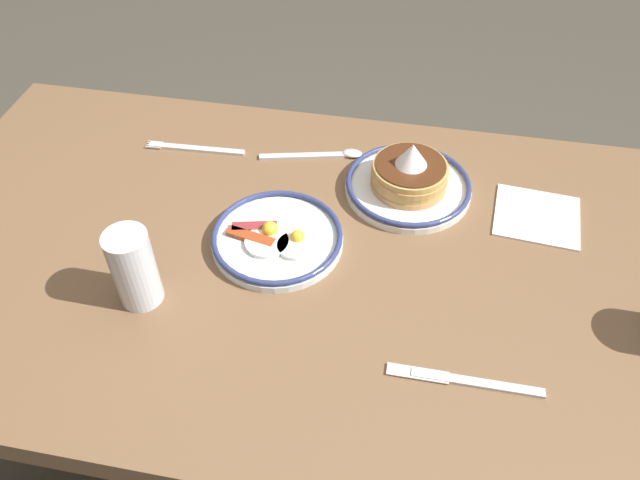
% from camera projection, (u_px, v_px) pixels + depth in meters
% --- Properties ---
extents(ground_plane, '(6.00, 6.00, 0.00)m').
position_uv_depth(ground_plane, '(313.00, 449.00, 1.60)').
color(ground_plane, '#454236').
extents(dining_table, '(1.48, 0.83, 0.74)m').
position_uv_depth(dining_table, '(310.00, 286.00, 1.12)').
color(dining_table, brown).
rests_on(dining_table, ground_plane).
extents(plate_near_main, '(0.24, 0.24, 0.11)m').
position_uv_depth(plate_near_main, '(409.00, 180.00, 1.16)').
color(plate_near_main, white).
rests_on(plate_near_main, dining_table).
extents(plate_center_pancakes, '(0.23, 0.23, 0.04)m').
position_uv_depth(plate_center_pancakes, '(277.00, 238.00, 1.08)').
color(plate_center_pancakes, white).
rests_on(plate_center_pancakes, dining_table).
extents(drinking_glass, '(0.07, 0.07, 0.14)m').
position_uv_depth(drinking_glass, '(135.00, 271.00, 0.96)').
color(drinking_glass, silver).
rests_on(drinking_glass, dining_table).
extents(paper_napkin, '(0.16, 0.15, 0.00)m').
position_uv_depth(paper_napkin, '(537.00, 216.00, 1.13)').
color(paper_napkin, white).
rests_on(paper_napkin, dining_table).
extents(fork_near, '(0.21, 0.03, 0.01)m').
position_uv_depth(fork_near, '(194.00, 149.00, 1.27)').
color(fork_near, silver).
rests_on(fork_near, dining_table).
extents(butter_knife, '(0.22, 0.02, 0.01)m').
position_uv_depth(butter_knife, '(464.00, 381.00, 0.89)').
color(butter_knife, silver).
rests_on(butter_knife, dining_table).
extents(tea_spoon, '(0.20, 0.06, 0.01)m').
position_uv_depth(tea_spoon, '(325.00, 155.00, 1.25)').
color(tea_spoon, silver).
rests_on(tea_spoon, dining_table).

